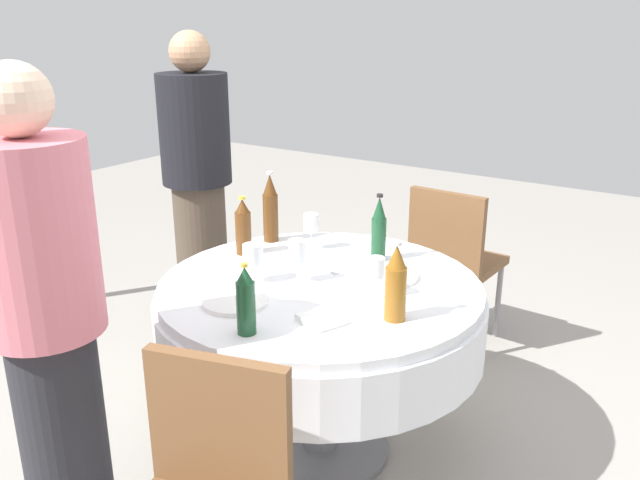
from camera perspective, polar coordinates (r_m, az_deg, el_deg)
ground_plane at (r=2.83m, az=0.00°, el=-17.70°), size 10.00×10.00×0.00m
dining_table at (r=2.52m, az=0.00°, el=-6.93°), size 1.24×1.24×0.74m
bottle_brown_front at (r=2.74m, az=-6.67°, el=1.09°), size 0.07×0.07×0.25m
bottle_dark_green_north at (r=2.05m, az=-6.46°, el=-5.31°), size 0.06×0.06×0.24m
bottle_dark_green_outer at (r=2.65m, az=5.12°, el=0.86°), size 0.06×0.06×0.28m
bottle_brown_east at (r=2.88m, az=-4.32°, el=2.68°), size 0.07×0.07×0.31m
bottle_amber_west at (r=2.14m, az=6.58°, el=-3.80°), size 0.07×0.07×0.27m
wine_glass_east at (r=2.44m, az=-5.84°, el=-1.31°), size 0.07×0.07×0.15m
wine_glass_west at (r=2.77m, az=-0.79°, el=1.32°), size 0.06×0.06×0.16m
wine_glass_left at (r=2.43m, az=-1.99°, el=-1.03°), size 0.06×0.06×0.16m
wine_glass_right at (r=2.30m, az=4.84°, el=-2.62°), size 0.06×0.06×0.15m
plate_inner at (r=2.52m, az=5.77°, el=-3.09°), size 0.24×0.24×0.02m
plate_rear at (r=2.30m, az=-7.36°, el=-5.32°), size 0.23×0.23×0.02m
spoon_north at (r=2.42m, az=10.95°, el=-4.45°), size 0.02×0.18×0.00m
spoon_outer at (r=2.60m, az=0.28°, el=-2.40°), size 0.08×0.17×0.00m
folded_napkin at (r=2.15m, az=0.11°, el=-6.88°), size 0.16×0.16×0.02m
person_front at (r=3.33m, az=-10.50°, el=4.04°), size 0.34×0.34×1.62m
person_north at (r=2.09m, az=-22.54°, el=-6.92°), size 0.34×0.34×1.58m
chair_right at (r=3.46m, az=11.44°, el=-1.21°), size 0.42×0.42×0.87m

